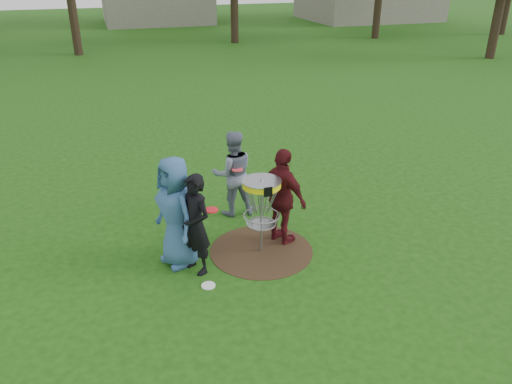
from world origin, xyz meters
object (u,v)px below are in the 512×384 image
object	(u,v)px
player_blue	(176,212)
player_grey	(233,173)
player_black	(196,225)
player_maroon	(283,197)
disc_golf_basket	(262,198)

from	to	relation	value
player_blue	player_grey	xyz separation A→B (m)	(1.34, 1.44, -0.08)
player_black	player_grey	size ratio (longest dim) A/B	0.98
player_blue	player_maroon	bearing A→B (deg)	72.89
player_grey	player_maroon	bearing A→B (deg)	114.53
player_blue	disc_golf_basket	world-z (taller)	player_blue
player_blue	player_black	xyz separation A→B (m)	(0.25, -0.33, -0.10)
player_blue	player_black	bearing A→B (deg)	16.28
player_black	player_blue	bearing A→B (deg)	-169.79
player_grey	player_maroon	size ratio (longest dim) A/B	0.97
player_black	player_maroon	bearing A→B (deg)	78.63
player_maroon	disc_golf_basket	bearing A→B (deg)	88.14
player_black	player_maroon	size ratio (longest dim) A/B	0.96
player_black	player_grey	bearing A→B (deg)	121.72
player_grey	disc_golf_basket	bearing A→B (deg)	95.63
player_blue	player_black	distance (m)	0.42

